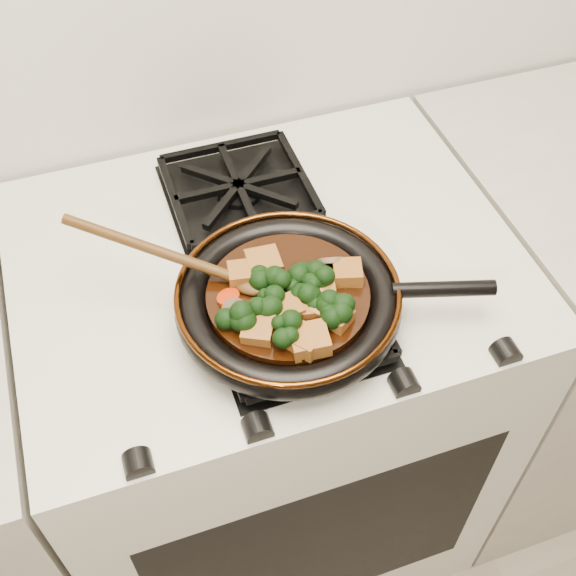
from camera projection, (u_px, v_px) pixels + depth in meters
name	position (u px, v px, depth m)	size (l,w,h in m)	color
stove	(271.00, 409.00, 1.44)	(0.76, 0.60, 0.90)	beige
burner_grate_front	(296.00, 319.00, 1.00)	(0.23, 0.23, 0.03)	black
burner_grate_back	(239.00, 190.00, 1.17)	(0.23, 0.23, 0.03)	black
skillet	(290.00, 300.00, 0.98)	(0.43, 0.31, 0.05)	black
braising_sauce	(288.00, 298.00, 0.98)	(0.22, 0.22, 0.02)	black
tofu_cube_0	(339.00, 319.00, 0.93)	(0.03, 0.03, 0.02)	brown
tofu_cube_1	(285.00, 311.00, 0.94)	(0.04, 0.04, 0.02)	brown
tofu_cube_2	(315.00, 307.00, 0.94)	(0.04, 0.04, 0.02)	brown
tofu_cube_3	(329.00, 309.00, 0.94)	(0.04, 0.04, 0.02)	brown
tofu_cube_4	(263.00, 264.00, 0.99)	(0.04, 0.05, 0.02)	brown
tofu_cube_5	(323.00, 289.00, 0.96)	(0.03, 0.03, 0.02)	brown
tofu_cube_6	(310.00, 340.00, 0.91)	(0.04, 0.05, 0.02)	brown
tofu_cube_7	(244.00, 275.00, 0.98)	(0.04, 0.04, 0.02)	brown
tofu_cube_8	(259.00, 330.00, 0.92)	(0.04, 0.04, 0.02)	brown
tofu_cube_9	(305.00, 341.00, 0.91)	(0.04, 0.04, 0.02)	brown
tofu_cube_10	(348.00, 273.00, 0.98)	(0.04, 0.04, 0.02)	brown
broccoli_floret_0	(296.00, 279.00, 0.97)	(0.06, 0.06, 0.05)	black
broccoli_floret_1	(266.00, 305.00, 0.94)	(0.06, 0.06, 0.05)	black
broccoli_floret_2	(233.00, 317.00, 0.93)	(0.06, 0.06, 0.05)	black
broccoli_floret_3	(331.00, 310.00, 0.93)	(0.06, 0.06, 0.06)	black
broccoli_floret_4	(288.00, 331.00, 0.91)	(0.06, 0.06, 0.06)	black
broccoli_floret_5	(307.00, 302.00, 0.94)	(0.06, 0.06, 0.05)	black
broccoli_floret_6	(337.00, 316.00, 0.93)	(0.06, 0.06, 0.06)	black
broccoli_floret_7	(318.00, 280.00, 0.97)	(0.06, 0.06, 0.05)	black
broccoli_floret_8	(270.00, 280.00, 0.97)	(0.06, 0.06, 0.05)	black
carrot_coin_0	(299.00, 331.00, 0.92)	(0.03, 0.03, 0.01)	#B82705
carrot_coin_1	(302.00, 296.00, 0.96)	(0.03, 0.03, 0.01)	#B82705
carrot_coin_2	(229.00, 298.00, 0.96)	(0.03, 0.03, 0.01)	#B82705
carrot_coin_3	(296.00, 285.00, 0.97)	(0.03, 0.03, 0.01)	#B82705
mushroom_slice_0	(234.00, 311.00, 0.94)	(0.03, 0.03, 0.01)	brown
mushroom_slice_1	(330.00, 261.00, 1.00)	(0.04, 0.04, 0.01)	brown
mushroom_slice_2	(291.00, 337.00, 0.91)	(0.03, 0.03, 0.01)	brown
wooden_spoon	(197.00, 264.00, 0.97)	(0.15, 0.11, 0.27)	#472B0F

